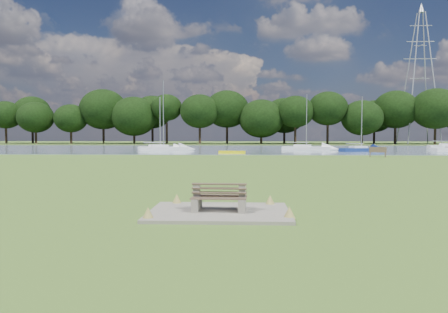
{
  "coord_description": "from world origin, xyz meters",
  "views": [
    {
      "loc": [
        0.71,
        -26.99,
        2.41
      ],
      "look_at": [
        -0.39,
        -2.0,
        1.1
      ],
      "focal_mm": 35.0,
      "sensor_mm": 36.0,
      "label": 1
    }
  ],
  "objects_px": {
    "bench_pair": "(219,199)",
    "sailboat_4": "(163,147)",
    "sailboat_6": "(306,147)",
    "kayak": "(232,152)",
    "sailboat_3": "(160,147)",
    "riverbank_bench": "(378,152)",
    "pylon": "(420,56)",
    "sailboat_1": "(361,148)"
  },
  "relations": [
    {
      "from": "sailboat_3",
      "to": "kayak",
      "type": "bearing_deg",
      "value": -41.44
    },
    {
      "from": "pylon",
      "to": "sailboat_6",
      "type": "distance_m",
      "value": 47.94
    },
    {
      "from": "riverbank_bench",
      "to": "sailboat_4",
      "type": "relative_size",
      "value": 0.18
    },
    {
      "from": "sailboat_3",
      "to": "sailboat_4",
      "type": "bearing_deg",
      "value": -50.99
    },
    {
      "from": "kayak",
      "to": "sailboat_4",
      "type": "distance_m",
      "value": 13.02
    },
    {
      "from": "sailboat_6",
      "to": "bench_pair",
      "type": "bearing_deg",
      "value": -87.15
    },
    {
      "from": "pylon",
      "to": "sailboat_1",
      "type": "relative_size",
      "value": 4.19
    },
    {
      "from": "bench_pair",
      "to": "sailboat_6",
      "type": "distance_m",
      "value": 51.74
    },
    {
      "from": "pylon",
      "to": "sailboat_4",
      "type": "xyz_separation_m",
      "value": [
        -49.38,
        -36.69,
        -18.61
      ]
    },
    {
      "from": "kayak",
      "to": "sailboat_4",
      "type": "relative_size",
      "value": 0.32
    },
    {
      "from": "sailboat_6",
      "to": "sailboat_1",
      "type": "bearing_deg",
      "value": -26.86
    },
    {
      "from": "sailboat_6",
      "to": "sailboat_3",
      "type": "bearing_deg",
      "value": -158.77
    },
    {
      "from": "pylon",
      "to": "sailboat_3",
      "type": "xyz_separation_m",
      "value": [
        -49.99,
        -35.93,
        -18.6
      ]
    },
    {
      "from": "kayak",
      "to": "sailboat_1",
      "type": "height_order",
      "value": "sailboat_1"
    },
    {
      "from": "riverbank_bench",
      "to": "sailboat_3",
      "type": "relative_size",
      "value": 0.24
    },
    {
      "from": "bench_pair",
      "to": "pylon",
      "type": "bearing_deg",
      "value": 67.62
    },
    {
      "from": "bench_pair",
      "to": "kayak",
      "type": "bearing_deg",
      "value": 93.39
    },
    {
      "from": "riverbank_bench",
      "to": "bench_pair",
      "type": "bearing_deg",
      "value": -100.03
    },
    {
      "from": "sailboat_6",
      "to": "kayak",
      "type": "bearing_deg",
      "value": -117.17
    },
    {
      "from": "bench_pair",
      "to": "sailboat_6",
      "type": "relative_size",
      "value": 0.21
    },
    {
      "from": "riverbank_bench",
      "to": "sailboat_3",
      "type": "distance_m",
      "value": 30.07
    },
    {
      "from": "kayak",
      "to": "sailboat_4",
      "type": "bearing_deg",
      "value": 148.94
    },
    {
      "from": "kayak",
      "to": "sailboat_6",
      "type": "relative_size",
      "value": 0.39
    },
    {
      "from": "sailboat_1",
      "to": "sailboat_4",
      "type": "xyz_separation_m",
      "value": [
        -26.7,
        2.05,
        0.04
      ]
    },
    {
      "from": "sailboat_1",
      "to": "kayak",
      "type": "bearing_deg",
      "value": 179.1
    },
    {
      "from": "bench_pair",
      "to": "sailboat_4",
      "type": "bearing_deg",
      "value": 104.94
    },
    {
      "from": "sailboat_1",
      "to": "sailboat_3",
      "type": "distance_m",
      "value": 27.45
    },
    {
      "from": "sailboat_4",
      "to": "sailboat_6",
      "type": "xyz_separation_m",
      "value": [
        20.26,
        3.48,
        -0.03
      ]
    },
    {
      "from": "riverbank_bench",
      "to": "sailboat_6",
      "type": "height_order",
      "value": "sailboat_6"
    },
    {
      "from": "bench_pair",
      "to": "sailboat_3",
      "type": "height_order",
      "value": "sailboat_3"
    },
    {
      "from": "pylon",
      "to": "sailboat_1",
      "type": "xyz_separation_m",
      "value": [
        -22.68,
        -38.73,
        -18.65
      ]
    },
    {
      "from": "riverbank_bench",
      "to": "kayak",
      "type": "relative_size",
      "value": 0.57
    },
    {
      "from": "kayak",
      "to": "pylon",
      "type": "relative_size",
      "value": 0.1
    },
    {
      "from": "kayak",
      "to": "sailboat_3",
      "type": "relative_size",
      "value": 0.42
    },
    {
      "from": "sailboat_6",
      "to": "riverbank_bench",
      "type": "bearing_deg",
      "value": -62.16
    },
    {
      "from": "pylon",
      "to": "sailboat_1",
      "type": "distance_m",
      "value": 48.61
    },
    {
      "from": "sailboat_3",
      "to": "bench_pair",
      "type": "bearing_deg",
      "value": -76.9
    },
    {
      "from": "kayak",
      "to": "sailboat_4",
      "type": "xyz_separation_m",
      "value": [
        -9.84,
        8.52,
        0.32
      ]
    },
    {
      "from": "riverbank_bench",
      "to": "sailboat_4",
      "type": "xyz_separation_m",
      "value": [
        -24.92,
        15.13,
        -0.0
      ]
    },
    {
      "from": "riverbank_bench",
      "to": "pylon",
      "type": "xyz_separation_m",
      "value": [
        24.46,
        51.81,
        18.61
      ]
    },
    {
      "from": "bench_pair",
      "to": "riverbank_bench",
      "type": "height_order",
      "value": "riverbank_bench"
    },
    {
      "from": "pylon",
      "to": "sailboat_3",
      "type": "height_order",
      "value": "pylon"
    }
  ]
}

